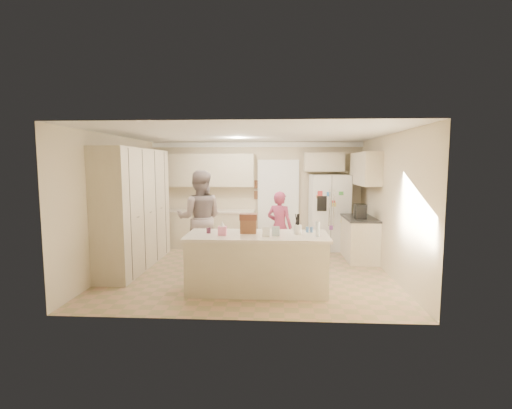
# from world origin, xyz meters

# --- Properties ---
(floor) EXTENTS (5.20, 4.60, 0.02)m
(floor) POSITION_xyz_m (0.00, 0.00, -0.01)
(floor) COLOR #A37D60
(floor) RESTS_ON ground
(ceiling) EXTENTS (5.20, 4.60, 0.02)m
(ceiling) POSITION_xyz_m (0.00, 0.00, 2.61)
(ceiling) COLOR white
(ceiling) RESTS_ON wall_back
(wall_back) EXTENTS (5.20, 0.02, 2.60)m
(wall_back) POSITION_xyz_m (0.00, 2.31, 1.30)
(wall_back) COLOR beige
(wall_back) RESTS_ON ground
(wall_front) EXTENTS (5.20, 0.02, 2.60)m
(wall_front) POSITION_xyz_m (0.00, -2.31, 1.30)
(wall_front) COLOR beige
(wall_front) RESTS_ON ground
(wall_left) EXTENTS (0.02, 4.60, 2.60)m
(wall_left) POSITION_xyz_m (-2.61, 0.00, 1.30)
(wall_left) COLOR beige
(wall_left) RESTS_ON ground
(wall_right) EXTENTS (0.02, 4.60, 2.60)m
(wall_right) POSITION_xyz_m (2.61, 0.00, 1.30)
(wall_right) COLOR beige
(wall_right) RESTS_ON ground
(crown_back) EXTENTS (5.20, 0.08, 0.12)m
(crown_back) POSITION_xyz_m (0.00, 2.26, 2.53)
(crown_back) COLOR white
(crown_back) RESTS_ON wall_back
(pantry_bank) EXTENTS (0.60, 2.60, 2.35)m
(pantry_bank) POSITION_xyz_m (-2.30, 0.20, 1.18)
(pantry_bank) COLOR beige
(pantry_bank) RESTS_ON floor
(back_base_cab) EXTENTS (2.20, 0.60, 0.88)m
(back_base_cab) POSITION_xyz_m (-1.15, 2.00, 0.44)
(back_base_cab) COLOR beige
(back_base_cab) RESTS_ON floor
(back_countertop) EXTENTS (2.24, 0.63, 0.04)m
(back_countertop) POSITION_xyz_m (-1.15, 1.99, 0.90)
(back_countertop) COLOR beige
(back_countertop) RESTS_ON back_base_cab
(back_upper_cab) EXTENTS (2.20, 0.35, 0.80)m
(back_upper_cab) POSITION_xyz_m (-1.15, 2.12, 1.90)
(back_upper_cab) COLOR beige
(back_upper_cab) RESTS_ON wall_back
(doorway_opening) EXTENTS (0.90, 0.06, 2.10)m
(doorway_opening) POSITION_xyz_m (0.55, 2.28, 1.05)
(doorway_opening) COLOR black
(doorway_opening) RESTS_ON floor
(doorway_casing) EXTENTS (1.02, 0.03, 2.22)m
(doorway_casing) POSITION_xyz_m (0.55, 2.24, 1.05)
(doorway_casing) COLOR white
(doorway_casing) RESTS_ON floor
(wall_frame_upper) EXTENTS (0.15, 0.02, 0.20)m
(wall_frame_upper) POSITION_xyz_m (0.02, 2.27, 1.55)
(wall_frame_upper) COLOR brown
(wall_frame_upper) RESTS_ON wall_back
(wall_frame_lower) EXTENTS (0.15, 0.02, 0.20)m
(wall_frame_lower) POSITION_xyz_m (0.02, 2.27, 1.28)
(wall_frame_lower) COLOR brown
(wall_frame_lower) RESTS_ON wall_back
(refrigerator) EXTENTS (0.94, 0.75, 1.80)m
(refrigerator) POSITION_xyz_m (1.77, 1.93, 0.90)
(refrigerator) COLOR white
(refrigerator) RESTS_ON floor
(fridge_seam) EXTENTS (0.02, 0.02, 1.78)m
(fridge_seam) POSITION_xyz_m (1.77, 1.57, 0.90)
(fridge_seam) COLOR gray
(fridge_seam) RESTS_ON refrigerator
(fridge_dispenser) EXTENTS (0.22, 0.03, 0.35)m
(fridge_dispenser) POSITION_xyz_m (1.55, 1.56, 1.15)
(fridge_dispenser) COLOR black
(fridge_dispenser) RESTS_ON refrigerator
(fridge_handle_l) EXTENTS (0.02, 0.02, 0.85)m
(fridge_handle_l) POSITION_xyz_m (1.72, 1.56, 1.05)
(fridge_handle_l) COLOR silver
(fridge_handle_l) RESTS_ON refrigerator
(fridge_handle_r) EXTENTS (0.02, 0.02, 0.85)m
(fridge_handle_r) POSITION_xyz_m (1.82, 1.56, 1.05)
(fridge_handle_r) COLOR silver
(fridge_handle_r) RESTS_ON refrigerator
(over_fridge_cab) EXTENTS (0.95, 0.35, 0.45)m
(over_fridge_cab) POSITION_xyz_m (1.65, 2.12, 2.10)
(over_fridge_cab) COLOR beige
(over_fridge_cab) RESTS_ON wall_back
(right_base_cab) EXTENTS (0.60, 1.20, 0.88)m
(right_base_cab) POSITION_xyz_m (2.30, 1.00, 0.44)
(right_base_cab) COLOR beige
(right_base_cab) RESTS_ON floor
(right_countertop) EXTENTS (0.63, 1.24, 0.04)m
(right_countertop) POSITION_xyz_m (2.29, 1.00, 0.90)
(right_countertop) COLOR #2D2B28
(right_countertop) RESTS_ON right_base_cab
(right_upper_cab) EXTENTS (0.35, 1.50, 0.70)m
(right_upper_cab) POSITION_xyz_m (2.43, 1.20, 1.95)
(right_upper_cab) COLOR beige
(right_upper_cab) RESTS_ON wall_right
(coffee_maker) EXTENTS (0.22, 0.28, 0.30)m
(coffee_maker) POSITION_xyz_m (2.25, 0.80, 1.07)
(coffee_maker) COLOR black
(coffee_maker) RESTS_ON right_countertop
(island_base) EXTENTS (2.20, 0.90, 0.88)m
(island_base) POSITION_xyz_m (0.20, -1.10, 0.44)
(island_base) COLOR beige
(island_base) RESTS_ON floor
(island_top) EXTENTS (2.28, 0.96, 0.05)m
(island_top) POSITION_xyz_m (0.20, -1.10, 0.90)
(island_top) COLOR beige
(island_top) RESTS_ON island_base
(utensil_crock) EXTENTS (0.13, 0.13, 0.15)m
(utensil_crock) POSITION_xyz_m (0.85, -1.05, 1.00)
(utensil_crock) COLOR white
(utensil_crock) RESTS_ON island_top
(tissue_box) EXTENTS (0.13, 0.13, 0.14)m
(tissue_box) POSITION_xyz_m (-0.35, -1.20, 1.00)
(tissue_box) COLOR pink
(tissue_box) RESTS_ON island_top
(tissue_plume) EXTENTS (0.08, 0.08, 0.08)m
(tissue_plume) POSITION_xyz_m (-0.35, -1.20, 1.10)
(tissue_plume) COLOR white
(tissue_plume) RESTS_ON tissue_box
(dollhouse_body) EXTENTS (0.26, 0.18, 0.22)m
(dollhouse_body) POSITION_xyz_m (0.05, -1.00, 1.04)
(dollhouse_body) COLOR brown
(dollhouse_body) RESTS_ON island_top
(dollhouse_roof) EXTENTS (0.28, 0.20, 0.10)m
(dollhouse_roof) POSITION_xyz_m (0.05, -1.00, 1.20)
(dollhouse_roof) COLOR #592D1E
(dollhouse_roof) RESTS_ON dollhouse_body
(jam_jar) EXTENTS (0.07, 0.07, 0.09)m
(jam_jar) POSITION_xyz_m (-0.60, -1.05, 0.97)
(jam_jar) COLOR #59263F
(jam_jar) RESTS_ON island_top
(greeting_card_a) EXTENTS (0.12, 0.06, 0.16)m
(greeting_card_a) POSITION_xyz_m (0.35, -1.30, 1.01)
(greeting_card_a) COLOR white
(greeting_card_a) RESTS_ON island_top
(greeting_card_b) EXTENTS (0.12, 0.05, 0.16)m
(greeting_card_b) POSITION_xyz_m (0.50, -1.25, 1.01)
(greeting_card_b) COLOR silver
(greeting_card_b) RESTS_ON island_top
(water_bottle) EXTENTS (0.07, 0.07, 0.24)m
(water_bottle) POSITION_xyz_m (1.15, -1.25, 1.04)
(water_bottle) COLOR silver
(water_bottle) RESTS_ON island_top
(shaker_salt) EXTENTS (0.05, 0.05, 0.09)m
(shaker_salt) POSITION_xyz_m (1.02, -0.88, 0.97)
(shaker_salt) COLOR #4B7AB8
(shaker_salt) RESTS_ON island_top
(shaker_pepper) EXTENTS (0.05, 0.05, 0.09)m
(shaker_pepper) POSITION_xyz_m (1.09, -0.88, 0.97)
(shaker_pepper) COLOR #4B7AB8
(shaker_pepper) RESTS_ON island_top
(teen_boy) EXTENTS (1.00, 0.81, 1.93)m
(teen_boy) POSITION_xyz_m (-1.04, 0.36, 0.96)
(teen_boy) COLOR gray
(teen_boy) RESTS_ON floor
(teen_girl) EXTENTS (0.64, 0.53, 1.49)m
(teen_girl) POSITION_xyz_m (0.57, 0.70, 0.75)
(teen_girl) COLOR #A1365A
(teen_girl) RESTS_ON floor
(fridge_magnets) EXTENTS (0.76, 0.02, 1.44)m
(fridge_magnets) POSITION_xyz_m (1.77, 1.56, 0.90)
(fridge_magnets) COLOR tan
(fridge_magnets) RESTS_ON refrigerator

